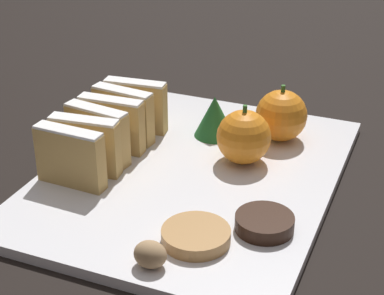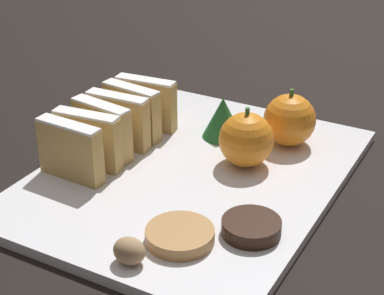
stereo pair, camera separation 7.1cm
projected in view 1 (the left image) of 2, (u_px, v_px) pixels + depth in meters
name	position (u px, v px, depth m)	size (l,w,h in m)	color
ground_plane	(192.00, 180.00, 0.73)	(6.00, 6.00, 0.00)	black
serving_platter	(192.00, 175.00, 0.73)	(0.31, 0.40, 0.01)	white
stollen_slice_front	(70.00, 157.00, 0.69)	(0.08, 0.02, 0.07)	tan
stollen_slice_second	(85.00, 146.00, 0.71)	(0.08, 0.03, 0.07)	tan
stollen_slice_third	(98.00, 134.00, 0.74)	(0.08, 0.03, 0.07)	tan
stollen_slice_fourth	(112.00, 124.00, 0.76)	(0.08, 0.02, 0.07)	tan
stollen_slice_fifth	(123.00, 115.00, 0.78)	(0.08, 0.03, 0.07)	tan
stollen_slice_sixth	(136.00, 106.00, 0.81)	(0.08, 0.03, 0.07)	tan
orange_near	(244.00, 137.00, 0.73)	(0.06, 0.06, 0.07)	orange
orange_far	(281.00, 116.00, 0.78)	(0.06, 0.06, 0.07)	orange
walnut	(150.00, 254.00, 0.57)	(0.03, 0.03, 0.03)	tan
chocolate_cookie	(264.00, 223.00, 0.62)	(0.06, 0.06, 0.01)	black
gingerbread_cookie	(196.00, 236.00, 0.60)	(0.07, 0.07, 0.01)	#B27F47
evergreen_sprig	(215.00, 116.00, 0.80)	(0.05, 0.05, 0.05)	#23662D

